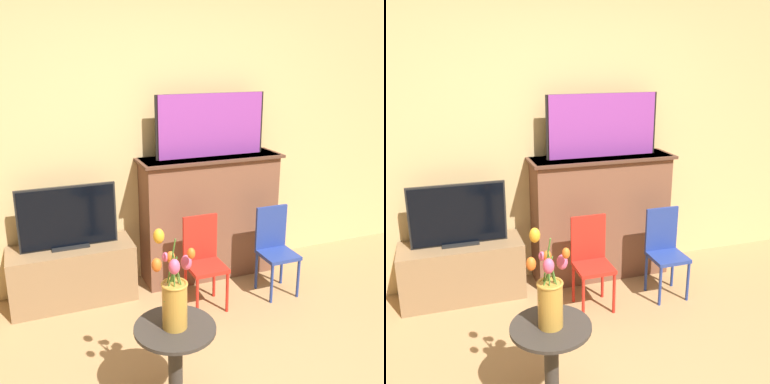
% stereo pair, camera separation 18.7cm
% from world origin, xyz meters
% --- Properties ---
extents(wall_back, '(8.00, 0.06, 2.70)m').
position_xyz_m(wall_back, '(0.00, 2.13, 1.35)').
color(wall_back, tan).
rests_on(wall_back, ground).
extents(fireplace_mantel, '(1.27, 0.38, 1.11)m').
position_xyz_m(fireplace_mantel, '(0.40, 1.93, 0.57)').
color(fireplace_mantel, brown).
rests_on(fireplace_mantel, ground).
extents(painting, '(0.98, 0.03, 0.53)m').
position_xyz_m(painting, '(0.41, 1.93, 1.38)').
color(painting, black).
rests_on(painting, fireplace_mantel).
extents(tv_stand, '(0.98, 0.39, 0.47)m').
position_xyz_m(tv_stand, '(-0.83, 1.89, 0.24)').
color(tv_stand, olive).
rests_on(tv_stand, ground).
extents(tv_monitor, '(0.76, 0.12, 0.51)m').
position_xyz_m(tv_monitor, '(-0.83, 1.89, 0.72)').
color(tv_monitor, black).
rests_on(tv_monitor, tv_stand).
extents(chair_red, '(0.29, 0.29, 0.74)m').
position_xyz_m(chair_red, '(0.14, 1.45, 0.41)').
color(chair_red, red).
rests_on(chair_red, ground).
extents(chair_blue, '(0.29, 0.29, 0.74)m').
position_xyz_m(chair_blue, '(0.79, 1.44, 0.41)').
color(chair_blue, navy).
rests_on(chair_blue, ground).
extents(side_table, '(0.45, 0.45, 0.53)m').
position_xyz_m(side_table, '(-0.44, 0.47, 0.34)').
color(side_table, '#332D28').
rests_on(side_table, ground).
extents(vase_tulips, '(0.23, 0.19, 0.55)m').
position_xyz_m(vase_tulips, '(-0.44, 0.47, 0.73)').
color(vase_tulips, '#B78433').
rests_on(vase_tulips, side_table).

